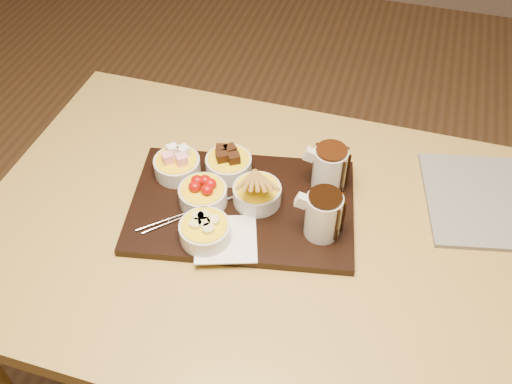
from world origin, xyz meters
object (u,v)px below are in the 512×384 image
(bowl_strawberries, at_px, (203,196))
(pitcher_dark_chocolate, at_px, (323,215))
(newspaper, at_px, (506,201))
(serving_board, at_px, (242,206))
(dining_table, at_px, (268,258))
(pitcher_milk_chocolate, at_px, (329,169))

(bowl_strawberries, distance_m, pitcher_dark_chocolate, 0.25)
(pitcher_dark_chocolate, height_order, newspaper, pitcher_dark_chocolate)
(serving_board, bearing_deg, pitcher_dark_chocolate, -19.98)
(newspaper, bearing_deg, pitcher_dark_chocolate, -162.44)
(serving_board, distance_m, newspaper, 0.56)
(dining_table, relative_size, newspaper, 3.59)
(dining_table, xyz_separation_m, bowl_strawberries, (-0.14, 0.02, 0.14))
(serving_board, bearing_deg, dining_table, -38.46)
(dining_table, height_order, pitcher_dark_chocolate, pitcher_dark_chocolate)
(serving_board, height_order, bowl_strawberries, bowl_strawberries)
(bowl_strawberries, bearing_deg, pitcher_milk_chocolate, 27.11)
(dining_table, distance_m, bowl_strawberries, 0.20)
(bowl_strawberries, relative_size, pitcher_milk_chocolate, 1.03)
(serving_board, height_order, pitcher_milk_chocolate, pitcher_milk_chocolate)
(pitcher_dark_chocolate, relative_size, newspaper, 0.29)
(dining_table, xyz_separation_m, pitcher_dark_chocolate, (0.11, 0.01, 0.17))
(bowl_strawberries, relative_size, pitcher_dark_chocolate, 1.03)
(serving_board, bearing_deg, newspaper, 7.69)
(dining_table, bearing_deg, pitcher_dark_chocolate, 3.60)
(pitcher_dark_chocolate, bearing_deg, dining_table, 172.87)
(dining_table, bearing_deg, pitcher_milk_chocolate, 55.86)
(pitcher_milk_chocolate, bearing_deg, serving_board, -158.20)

